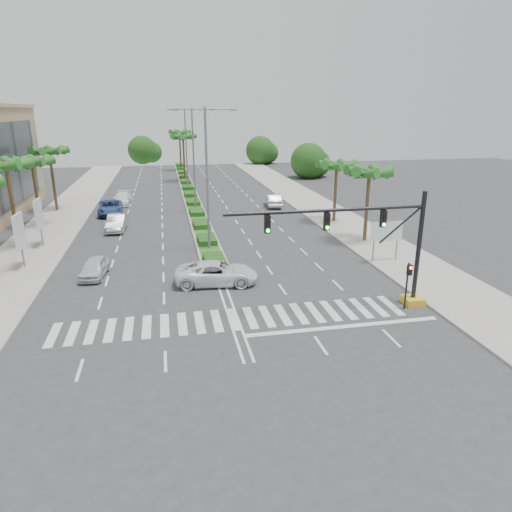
{
  "coord_description": "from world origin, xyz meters",
  "views": [
    {
      "loc": [
        -3.53,
        -24.18,
        11.77
      ],
      "look_at": [
        1.85,
        2.54,
        3.0
      ],
      "focal_mm": 32.0,
      "sensor_mm": 36.0,
      "label": 1
    }
  ],
  "objects_px": {
    "car_parked_d": "(122,199)",
    "car_crossing": "(217,273)",
    "car_parked_c": "(110,207)",
    "car_parked_a": "(94,268)",
    "car_parked_b": "(117,223)",
    "car_right": "(273,200)"
  },
  "relations": [
    {
      "from": "car_parked_d",
      "to": "car_right",
      "type": "bearing_deg",
      "value": -11.46
    },
    {
      "from": "car_parked_a",
      "to": "car_parked_d",
      "type": "height_order",
      "value": "car_parked_d"
    },
    {
      "from": "car_parked_a",
      "to": "car_parked_c",
      "type": "xyz_separation_m",
      "value": [
        -0.94,
        21.58,
        0.13
      ]
    },
    {
      "from": "car_parked_c",
      "to": "car_parked_d",
      "type": "relative_size",
      "value": 1.16
    },
    {
      "from": "car_parked_d",
      "to": "car_crossing",
      "type": "relative_size",
      "value": 0.88
    },
    {
      "from": "car_parked_d",
      "to": "car_parked_c",
      "type": "bearing_deg",
      "value": -94.8
    },
    {
      "from": "car_parked_b",
      "to": "car_parked_d",
      "type": "relative_size",
      "value": 0.96
    },
    {
      "from": "car_parked_a",
      "to": "car_parked_b",
      "type": "distance_m",
      "value": 13.7
    },
    {
      "from": "car_parked_b",
      "to": "car_parked_c",
      "type": "bearing_deg",
      "value": 102.61
    },
    {
      "from": "car_parked_b",
      "to": "car_crossing",
      "type": "bearing_deg",
      "value": -61.5
    },
    {
      "from": "car_parked_a",
      "to": "car_right",
      "type": "xyz_separation_m",
      "value": [
        18.9,
        22.3,
        0.11
      ]
    },
    {
      "from": "car_parked_b",
      "to": "car_crossing",
      "type": "height_order",
      "value": "car_crossing"
    },
    {
      "from": "car_parked_a",
      "to": "car_crossing",
      "type": "distance_m",
      "value": 9.27
    },
    {
      "from": "car_crossing",
      "to": "car_parked_b",
      "type": "bearing_deg",
      "value": 32.34
    },
    {
      "from": "car_parked_a",
      "to": "car_parked_b",
      "type": "bearing_deg",
      "value": 94.29
    },
    {
      "from": "car_parked_a",
      "to": "car_right",
      "type": "bearing_deg",
      "value": 55.88
    },
    {
      "from": "car_parked_b",
      "to": "car_parked_c",
      "type": "distance_m",
      "value": 8.01
    },
    {
      "from": "car_parked_b",
      "to": "car_right",
      "type": "height_order",
      "value": "car_parked_b"
    },
    {
      "from": "car_parked_c",
      "to": "car_parked_a",
      "type": "bearing_deg",
      "value": -92.54
    },
    {
      "from": "car_parked_d",
      "to": "car_crossing",
      "type": "xyz_separation_m",
      "value": [
        8.72,
        -30.74,
        0.06
      ]
    },
    {
      "from": "car_parked_c",
      "to": "car_parked_b",
      "type": "bearing_deg",
      "value": -85.06
    },
    {
      "from": "car_parked_c",
      "to": "car_parked_d",
      "type": "height_order",
      "value": "car_parked_c"
    }
  ]
}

